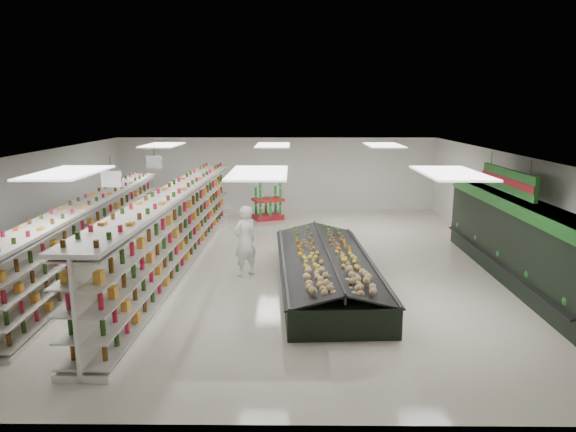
{
  "coord_description": "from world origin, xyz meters",
  "views": [
    {
      "loc": [
        0.71,
        -14.62,
        4.5
      ],
      "look_at": [
        0.57,
        0.83,
        1.22
      ],
      "focal_mm": 32.0,
      "sensor_mm": 36.0,
      "label": 1
    }
  ],
  "objects_px": {
    "soda_endcap": "(268,201)",
    "shopper_main": "(245,241)",
    "gondola_center": "(176,232)",
    "shopper_background": "(197,212)",
    "produce_island": "(326,268)",
    "gondola_left": "(94,237)"
  },
  "relations": [
    {
      "from": "gondola_left",
      "to": "soda_endcap",
      "type": "distance_m",
      "value": 8.0
    },
    {
      "from": "produce_island",
      "to": "shopper_main",
      "type": "relative_size",
      "value": 3.45
    },
    {
      "from": "gondola_center",
      "to": "shopper_background",
      "type": "height_order",
      "value": "gondola_center"
    },
    {
      "from": "gondola_left",
      "to": "soda_endcap",
      "type": "xyz_separation_m",
      "value": [
        4.63,
        6.52,
        -0.17
      ]
    },
    {
      "from": "gondola_left",
      "to": "shopper_background",
      "type": "relative_size",
      "value": 7.57
    },
    {
      "from": "gondola_left",
      "to": "soda_endcap",
      "type": "relative_size",
      "value": 7.49
    },
    {
      "from": "gondola_left",
      "to": "gondola_center",
      "type": "bearing_deg",
      "value": 1.23
    },
    {
      "from": "gondola_left",
      "to": "shopper_background",
      "type": "distance_m",
      "value": 4.82
    },
    {
      "from": "soda_endcap",
      "to": "shopper_main",
      "type": "height_order",
      "value": "shopper_main"
    },
    {
      "from": "gondola_center",
      "to": "produce_island",
      "type": "relative_size",
      "value": 1.93
    },
    {
      "from": "shopper_background",
      "to": "soda_endcap",
      "type": "bearing_deg",
      "value": -32.68
    },
    {
      "from": "gondola_center",
      "to": "soda_endcap",
      "type": "height_order",
      "value": "gondola_center"
    },
    {
      "from": "produce_island",
      "to": "soda_endcap",
      "type": "height_order",
      "value": "soda_endcap"
    },
    {
      "from": "gondola_center",
      "to": "shopper_background",
      "type": "relative_size",
      "value": 8.53
    },
    {
      "from": "produce_island",
      "to": "shopper_background",
      "type": "bearing_deg",
      "value": 127.17
    },
    {
      "from": "produce_island",
      "to": "gondola_left",
      "type": "bearing_deg",
      "value": 167.55
    },
    {
      "from": "gondola_center",
      "to": "shopper_background",
      "type": "distance_m",
      "value": 4.23
    },
    {
      "from": "produce_island",
      "to": "shopper_background",
      "type": "relative_size",
      "value": 4.43
    },
    {
      "from": "soda_endcap",
      "to": "gondola_center",
      "type": "bearing_deg",
      "value": -109.93
    },
    {
      "from": "shopper_main",
      "to": "shopper_background",
      "type": "xyz_separation_m",
      "value": [
        -2.23,
        5.03,
        -0.22
      ]
    },
    {
      "from": "soda_endcap",
      "to": "shopper_main",
      "type": "xyz_separation_m",
      "value": [
        -0.28,
        -7.21,
        0.23
      ]
    },
    {
      "from": "gondola_center",
      "to": "produce_island",
      "type": "xyz_separation_m",
      "value": [
        4.18,
        -1.55,
        -0.58
      ]
    }
  ]
}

